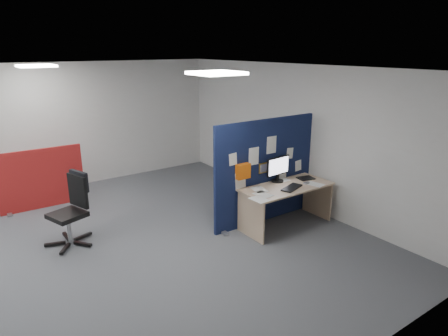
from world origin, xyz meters
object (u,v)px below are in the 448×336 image
main_desk (285,195)px  red_divider (41,179)px  navy_divider (267,171)px  monitor_main (278,168)px  office_chair (73,204)px

main_desk → red_divider: 4.61m
navy_divider → monitor_main: (0.15, -0.13, 0.06)m
navy_divider → red_divider: size_ratio=1.43×
main_desk → red_divider: (-3.25, 3.26, 0.02)m
navy_divider → monitor_main: bearing=-40.8°
red_divider → office_chair: 1.82m
main_desk → red_divider: bearing=134.9°
monitor_main → navy_divider: bearing=135.0°
monitor_main → office_chair: 3.43m
main_desk → monitor_main: 0.48m
main_desk → office_chair: bearing=155.4°
monitor_main → office_chair: bearing=155.0°
navy_divider → red_divider: navy_divider is taller
main_desk → red_divider: red_divider is taller
red_divider → office_chair: (0.10, -1.82, 0.07)m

